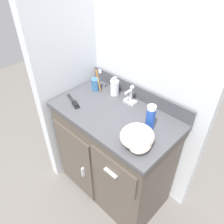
{
  "coord_description": "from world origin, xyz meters",
  "views": [
    {
      "loc": [
        0.79,
        -0.84,
        1.73
      ],
      "look_at": [
        0.0,
        -0.03,
        0.85
      ],
      "focal_mm": 35.0,
      "sensor_mm": 36.0,
      "label": 1
    }
  ],
  "objects_px": {
    "soap_dispenser": "(115,87)",
    "hand_towel": "(138,138)",
    "shaving_cream_can": "(150,118)",
    "toothbrush_cup": "(96,84)",
    "hairbrush": "(74,102)"
  },
  "relations": [
    {
      "from": "soap_dispenser",
      "to": "shaving_cream_can",
      "type": "distance_m",
      "value": 0.43
    },
    {
      "from": "soap_dispenser",
      "to": "hairbrush",
      "type": "xyz_separation_m",
      "value": [
        -0.12,
        -0.29,
        -0.05
      ]
    },
    {
      "from": "soap_dispenser",
      "to": "hand_towel",
      "type": "bearing_deg",
      "value": -32.45
    },
    {
      "from": "hand_towel",
      "to": "toothbrush_cup",
      "type": "bearing_deg",
      "value": 158.55
    },
    {
      "from": "shaving_cream_can",
      "to": "toothbrush_cup",
      "type": "bearing_deg",
      "value": 172.32
    },
    {
      "from": "soap_dispenser",
      "to": "shaving_cream_can",
      "type": "xyz_separation_m",
      "value": [
        0.41,
        -0.13,
        0.02
      ]
    },
    {
      "from": "soap_dispenser",
      "to": "shaving_cream_can",
      "type": "bearing_deg",
      "value": -16.93
    },
    {
      "from": "hairbrush",
      "to": "hand_towel",
      "type": "xyz_separation_m",
      "value": [
        0.57,
        0.0,
        0.04
      ]
    },
    {
      "from": "hand_towel",
      "to": "soap_dispenser",
      "type": "bearing_deg",
      "value": 147.55
    },
    {
      "from": "shaving_cream_can",
      "to": "hand_towel",
      "type": "distance_m",
      "value": 0.17
    },
    {
      "from": "toothbrush_cup",
      "to": "soap_dispenser",
      "type": "distance_m",
      "value": 0.16
    },
    {
      "from": "toothbrush_cup",
      "to": "hairbrush",
      "type": "relative_size",
      "value": 0.96
    },
    {
      "from": "soap_dispenser",
      "to": "hand_towel",
      "type": "distance_m",
      "value": 0.53
    },
    {
      "from": "hairbrush",
      "to": "hand_towel",
      "type": "distance_m",
      "value": 0.57
    },
    {
      "from": "toothbrush_cup",
      "to": "soap_dispenser",
      "type": "bearing_deg",
      "value": 18.27
    }
  ]
}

